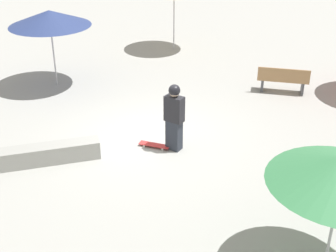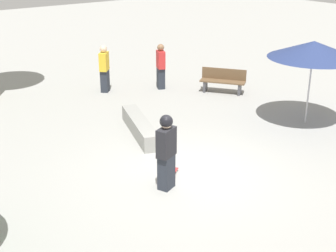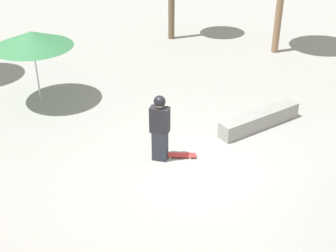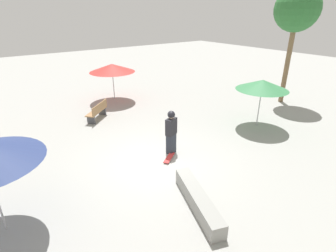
{
  "view_description": "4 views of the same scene",
  "coord_description": "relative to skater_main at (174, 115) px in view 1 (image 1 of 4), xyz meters",
  "views": [
    {
      "loc": [
        -5.81,
        -9.04,
        5.85
      ],
      "look_at": [
        -0.27,
        -1.21,
        0.95
      ],
      "focal_mm": 50.0,
      "sensor_mm": 36.0,
      "label": 1
    },
    {
      "loc": [
        7.51,
        -6.27,
        5.13
      ],
      "look_at": [
        -0.22,
        -0.44,
        1.26
      ],
      "focal_mm": 50.0,
      "sensor_mm": 36.0,
      "label": 2
    },
    {
      "loc": [
        7.91,
        5.12,
        6.39
      ],
      "look_at": [
        0.62,
        -0.25,
        1.31
      ],
      "focal_mm": 50.0,
      "sensor_mm": 36.0,
      "label": 3
    },
    {
      "loc": [
        -6.94,
        4.57,
        5.08
      ],
      "look_at": [
        -0.02,
        -0.5,
        1.29
      ],
      "focal_mm": 28.0,
      "sensor_mm": 36.0,
      "label": 4
    }
  ],
  "objects": [
    {
      "name": "ground_plane",
      "position": [
        -0.2,
        0.8,
        -0.93
      ],
      "size": [
        60.0,
        60.0,
        0.0
      ],
      "primitive_type": "plane",
      "color": "#9E9E99"
    },
    {
      "name": "skater_main",
      "position": [
        0.0,
        0.0,
        0.0
      ],
      "size": [
        0.4,
        0.52,
        1.73
      ],
      "rotation": [
        0.0,
        0.0,
        1.94
      ],
      "color": "#282D38",
      "rests_on": "ground_plane"
    },
    {
      "name": "skateboard",
      "position": [
        -0.35,
        0.35,
        -0.87
      ],
      "size": [
        0.62,
        0.77,
        0.07
      ],
      "rotation": [
        0.0,
        0.0,
        2.18
      ],
      "color": "red",
      "rests_on": "ground_plane"
    },
    {
      "name": "concrete_ledge",
      "position": [
        -2.91,
        1.24,
        -0.71
      ],
      "size": [
        2.63,
        1.28,
        0.45
      ],
      "rotation": [
        0.0,
        0.0,
        2.8
      ],
      "color": "gray",
      "rests_on": "ground_plane"
    },
    {
      "name": "bench_far",
      "position": [
        4.93,
        0.94,
        -0.5
      ],
      "size": [
        1.4,
        1.49,
        0.85
      ],
      "rotation": [
        0.0,
        0.0,
        5.44
      ],
      "color": "#47474C",
      "rests_on": "ground_plane"
    },
    {
      "name": "shade_umbrella_navy",
      "position": [
        -0.66,
        5.72,
        1.3
      ],
      "size": [
        2.58,
        2.58,
        2.47
      ],
      "color": "#B7B7BC",
      "rests_on": "ground_plane"
    }
  ]
}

